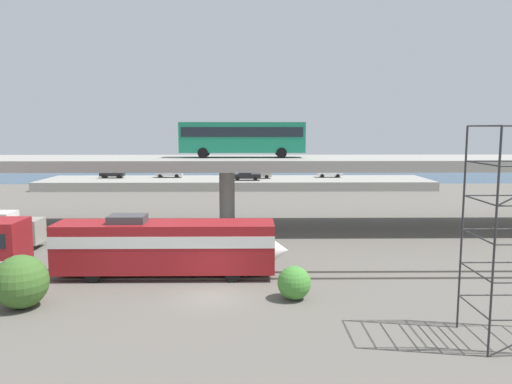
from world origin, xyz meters
The scene contains 15 objects.
ground_plane centered at (0.00, 0.00, 0.00)m, with size 260.00×260.00×0.00m, color #605B54.
rail_strip_near centered at (0.00, 3.25, 0.06)m, with size 110.00×0.12×0.12m, color #59544C.
rail_strip_far centered at (0.00, 4.75, 0.06)m, with size 110.00×0.12×0.12m, color #59544C.
train_locomotive centered at (-2.68, 4.00, 2.19)m, with size 15.39×3.04×4.18m.
highway_overpass centered at (0.00, 20.00, 6.38)m, with size 96.00×10.43×7.02m.
transit_bus_on_overpass centered at (1.54, 20.08, 9.08)m, with size 12.00×2.68×3.40m.
pier_parking_lot centered at (0.00, 55.00, 0.71)m, with size 63.93×12.14×1.43m, color gray.
parked_car_0 centered at (1.67, 52.38, 2.20)m, with size 4.62×1.91×1.50m.
parked_car_1 centered at (-21.13, 56.47, 2.20)m, with size 4.00×1.85×1.50m.
parked_car_2 centered at (15.91, 57.15, 2.20)m, with size 4.32×1.85×1.50m.
parked_car_3 centered at (-11.64, 57.32, 2.20)m, with size 4.56×2.00×1.50m.
parked_car_4 centered at (3.68, 55.62, 2.20)m, with size 4.39×1.92×1.50m.
harbor_water centered at (0.00, 78.00, 0.00)m, with size 140.00×36.00×0.01m, color navy.
shrub_left centered at (-10.39, -1.78, 1.48)m, with size 2.97×2.97×2.97m, color #3E6629.
shrub_right centered at (4.78, -0.57, 0.98)m, with size 1.96×1.96×1.96m, color #448934.
Camera 1 is at (2.19, -28.70, 9.89)m, focal length 35.26 mm.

